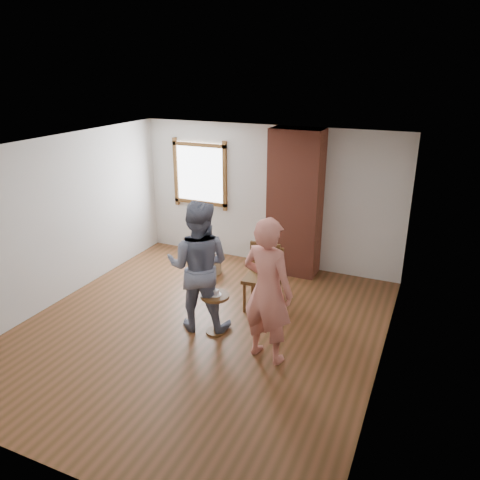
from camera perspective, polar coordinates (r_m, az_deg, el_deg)
name	(u,v)px	position (r m, az deg, el deg)	size (l,w,h in m)	color
ground	(199,329)	(6.90, -5.00, -10.80)	(5.50, 5.50, 0.00)	brown
room_shell	(212,198)	(6.69, -3.42, 5.17)	(5.04, 5.52, 2.62)	silver
brick_chimney	(295,203)	(8.29, 6.72, 4.45)	(0.90, 0.50, 2.60)	#A04D38
stoneware_crock	(212,261)	(8.55, -3.41, -2.63)	(0.34, 0.34, 0.43)	tan
dark_pot	(200,256)	(9.17, -4.84, -1.95)	(0.16, 0.16, 0.16)	black
dining_chair_left	(262,273)	(7.24, 2.73, -4.02)	(0.51, 0.51, 1.02)	brown
dining_chair_right	(269,272)	(7.49, 3.58, -3.86)	(0.45, 0.45, 0.87)	brown
side_table	(215,307)	(6.61, -3.05, -8.20)	(0.40, 0.40, 0.60)	brown
cake_plate	(215,295)	(6.52, -3.08, -6.65)	(0.18, 0.18, 0.01)	white
cake_slice	(215,292)	(6.50, -3.01, -6.40)	(0.08, 0.07, 0.06)	white
man	(198,266)	(6.55, -5.08, -3.20)	(0.92, 0.72, 1.90)	#151E3B
person_pink	(267,291)	(5.84, 3.37, -6.19)	(0.70, 0.46, 1.92)	#D87B6C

